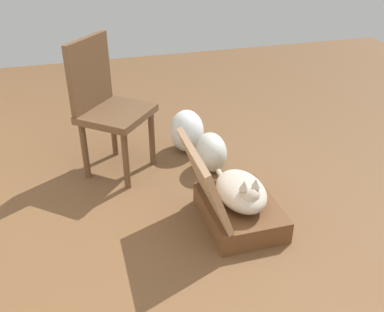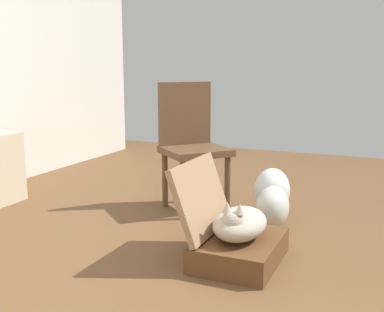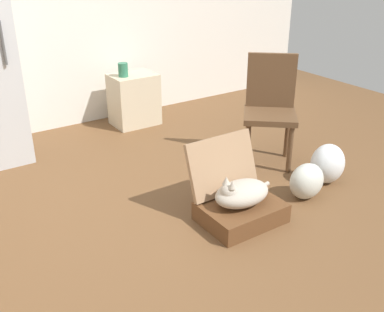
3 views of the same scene
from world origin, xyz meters
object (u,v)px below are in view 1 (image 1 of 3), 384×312
Objects in this scene: plastic_bag_white at (211,152)px; chair at (106,103)px; cat at (242,191)px; suitcase_base at (240,212)px; plastic_bag_clear at (187,131)px.

chair is (0.22, 0.69, 0.37)m from plastic_bag_white.
cat is 1.13m from chair.
suitcase_base is 1.17m from chair.
cat is 0.65m from plastic_bag_white.
cat reaches higher than plastic_bag_clear.
plastic_bag_clear is (0.98, 0.07, -0.06)m from cat.
cat is 0.52× the size of chair.
plastic_bag_white is at bearing -67.39° from chair.
chair reaches higher than plastic_bag_clear.
plastic_bag_clear is 0.35× the size of chair.
plastic_bag_white is (0.63, -0.02, 0.07)m from suitcase_base.
plastic_bag_white is at bearing -2.12° from cat.
suitcase_base is 0.97m from plastic_bag_clear.
chair reaches higher than plastic_bag_white.
cat is at bearing -176.15° from plastic_bag_clear.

